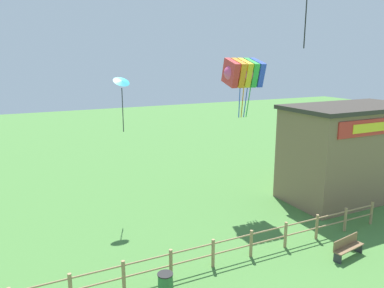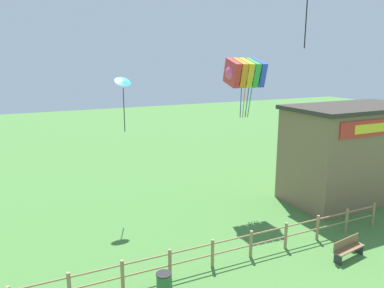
{
  "view_description": "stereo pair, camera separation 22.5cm",
  "coord_description": "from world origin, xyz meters",
  "px_view_note": "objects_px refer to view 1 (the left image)",
  "views": [
    {
      "loc": [
        -7.03,
        -5.82,
        8.51
      ],
      "look_at": [
        0.0,
        8.54,
        4.88
      ],
      "focal_mm": 35.0,
      "sensor_mm": 36.0,
      "label": 1
    },
    {
      "loc": [
        -6.82,
        -5.91,
        8.51
      ],
      "look_at": [
        0.0,
        8.54,
        4.88
      ],
      "focal_mm": 35.0,
      "sensor_mm": 36.0,
      "label": 2
    }
  ],
  "objects_px": {
    "park_bench_by_building": "(347,246)",
    "trash_bin": "(165,285)",
    "seaside_building": "(349,152)",
    "kite_cyan_delta": "(122,84)",
    "kite_rainbow_parafoil": "(243,73)"
  },
  "relations": [
    {
      "from": "park_bench_by_building",
      "to": "trash_bin",
      "type": "distance_m",
      "value": 8.31
    },
    {
      "from": "seaside_building",
      "to": "park_bench_by_building",
      "type": "height_order",
      "value": "seaside_building"
    },
    {
      "from": "trash_bin",
      "to": "kite_cyan_delta",
      "type": "relative_size",
      "value": 0.31
    },
    {
      "from": "seaside_building",
      "to": "kite_rainbow_parafoil",
      "type": "distance_m",
      "value": 8.34
    },
    {
      "from": "seaside_building",
      "to": "trash_bin",
      "type": "xyz_separation_m",
      "value": [
        -14.1,
        -4.51,
        -2.47
      ]
    },
    {
      "from": "seaside_building",
      "to": "park_bench_by_building",
      "type": "distance_m",
      "value": 8.31
    },
    {
      "from": "kite_rainbow_parafoil",
      "to": "kite_cyan_delta",
      "type": "bearing_deg",
      "value": 165.22
    },
    {
      "from": "kite_rainbow_parafoil",
      "to": "kite_cyan_delta",
      "type": "height_order",
      "value": "kite_rainbow_parafoil"
    },
    {
      "from": "kite_cyan_delta",
      "to": "kite_rainbow_parafoil",
      "type": "bearing_deg",
      "value": -14.78
    },
    {
      "from": "kite_cyan_delta",
      "to": "trash_bin",
      "type": "bearing_deg",
      "value": -97.09
    },
    {
      "from": "seaside_building",
      "to": "park_bench_by_building",
      "type": "xyz_separation_m",
      "value": [
        -5.83,
        -5.39,
        -2.45
      ]
    },
    {
      "from": "park_bench_by_building",
      "to": "kite_cyan_delta",
      "type": "bearing_deg",
      "value": 127.16
    },
    {
      "from": "park_bench_by_building",
      "to": "kite_cyan_delta",
      "type": "relative_size",
      "value": 0.59
    },
    {
      "from": "kite_rainbow_parafoil",
      "to": "trash_bin",
      "type": "bearing_deg",
      "value": -138.38
    },
    {
      "from": "seaside_building",
      "to": "kite_rainbow_parafoil",
      "type": "xyz_separation_m",
      "value": [
        -6.38,
        2.35,
        4.83
      ]
    }
  ]
}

